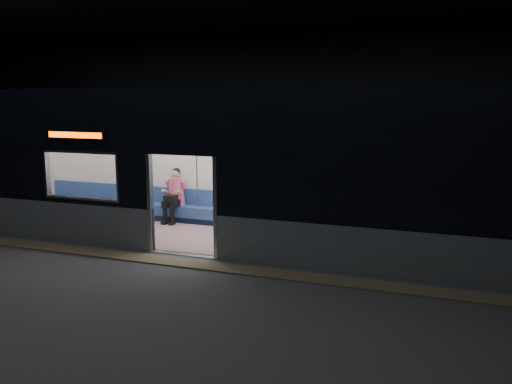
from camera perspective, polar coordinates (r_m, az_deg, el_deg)
The scene contains 7 objects.
station_floor at distance 10.32m, azimuth -10.37°, elevation -8.18°, with size 24.00×14.00×0.01m, color #47494C.
station_envelope at distance 9.82m, azimuth -11.06°, elevation 12.60°, with size 24.00×14.00×5.00m.
tactile_strip at distance 10.77m, azimuth -8.88°, elevation -7.24°, with size 22.80×0.50×0.03m, color #8C7F59.
metro_car at distance 12.14m, azimuth -4.55°, elevation 3.65°, with size 18.00×3.04×3.35m.
passenger at distance 13.86m, azimuth -8.52°, elevation -0.00°, with size 0.39×0.68×1.37m.
handbag at distance 13.69m, azimuth -8.96°, elevation -0.63°, with size 0.29×0.25×0.15m, color black.
transit_map at distance 12.85m, azimuth 4.49°, elevation 2.48°, with size 1.09×0.03×0.71m, color white.
Camera 1 is at (5.06, -8.41, 3.21)m, focal length 38.00 mm.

